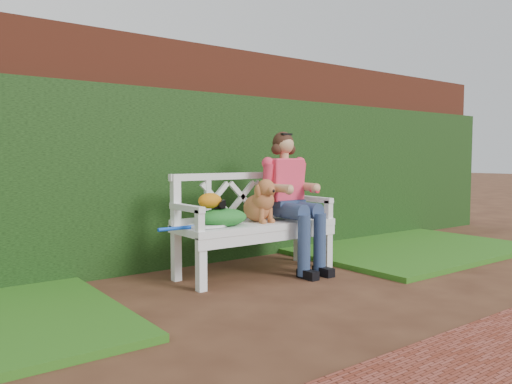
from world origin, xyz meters
TOP-DOWN VIEW (x-y plane):
  - ground at (0.00, 0.00)m, footprint 60.00×60.00m
  - brick_wall at (0.00, 1.90)m, footprint 10.00×0.30m
  - ivy_hedge at (0.00, 1.68)m, footprint 10.00×0.18m
  - grass_right at (2.40, 0.90)m, footprint 2.60×2.00m
  - garden_bench at (0.31, 0.95)m, footprint 1.62×0.73m
  - seated_woman at (0.66, 0.93)m, footprint 0.58×0.74m
  - dog at (0.33, 0.93)m, footprint 0.27×0.36m
  - tennis_racket at (-0.26, 0.91)m, footprint 0.69×0.36m
  - green_bag at (-0.08, 0.91)m, footprint 0.47×0.37m
  - camera_item at (-0.12, 0.91)m, footprint 0.12×0.11m
  - baseball_glove at (-0.19, 0.93)m, footprint 0.25×0.23m

SIDE VIEW (x-z plane):
  - ground at x=0.00m, z-range 0.00..0.00m
  - grass_right at x=2.40m, z-range 0.00..0.05m
  - garden_bench at x=0.31m, z-range 0.00..0.48m
  - tennis_racket at x=-0.26m, z-range 0.48..0.51m
  - green_bag at x=-0.08m, z-range 0.48..0.63m
  - seated_woman at x=0.66m, z-range 0.00..1.23m
  - camera_item at x=-0.12m, z-range 0.63..0.70m
  - dog at x=0.33m, z-range 0.48..0.88m
  - baseball_glove at x=-0.19m, z-range 0.63..0.76m
  - ivy_hedge at x=0.00m, z-range 0.00..1.70m
  - brick_wall at x=0.00m, z-range 0.00..2.20m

